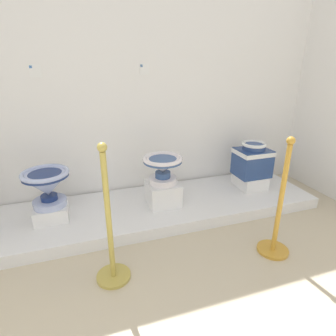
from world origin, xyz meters
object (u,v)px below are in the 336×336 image
(antique_toilet_tall_cobalt, at_px, (252,159))
(stanchion_post_near_right, at_px, (277,221))
(plinth_block_slender_white, at_px, (163,193))
(plinth_block_tall_cobalt, at_px, (250,181))
(info_placard_first, at_px, (35,71))
(stanchion_post_near_left, at_px, (111,242))
(info_placard_second, at_px, (144,69))
(antique_toilet_slender_white, at_px, (163,166))
(plinth_block_leftmost, at_px, (52,212))
(antique_toilet_leftmost, at_px, (47,184))

(antique_toilet_tall_cobalt, relative_size, stanchion_post_near_right, 0.39)
(plinth_block_slender_white, distance_m, plinth_block_tall_cobalt, 1.11)
(info_placard_first, bearing_deg, stanchion_post_near_left, -70.61)
(antique_toilet_tall_cobalt, relative_size, info_placard_first, 3.46)
(antique_toilet_tall_cobalt, height_order, info_placard_first, info_placard_first)
(plinth_block_slender_white, relative_size, info_placard_second, 2.93)
(antique_toilet_slender_white, xyz_separation_m, stanchion_post_near_left, (-0.63, -0.78, -0.22))
(stanchion_post_near_right, bearing_deg, antique_toilet_slender_white, 127.93)
(antique_toilet_slender_white, relative_size, plinth_block_tall_cobalt, 1.20)
(antique_toilet_slender_white, height_order, plinth_block_tall_cobalt, antique_toilet_slender_white)
(info_placard_second, bearing_deg, info_placard_first, 180.00)
(plinth_block_tall_cobalt, bearing_deg, stanchion_post_near_left, -153.75)
(plinth_block_leftmost, distance_m, info_placard_second, 1.70)
(plinth_block_leftmost, xyz_separation_m, stanchion_post_near_right, (1.79, -0.94, 0.11))
(plinth_block_leftmost, height_order, stanchion_post_near_right, stanchion_post_near_right)
(plinth_block_tall_cobalt, height_order, stanchion_post_near_right, stanchion_post_near_right)
(antique_toilet_leftmost, bearing_deg, plinth_block_tall_cobalt, 0.81)
(plinth_block_slender_white, xyz_separation_m, antique_toilet_tall_cobalt, (1.11, 0.07, 0.23))
(plinth_block_leftmost, xyz_separation_m, stanchion_post_near_left, (0.46, -0.83, 0.13))
(antique_toilet_leftmost, relative_size, stanchion_post_near_left, 0.40)
(plinth_block_tall_cobalt, distance_m, info_placard_first, 2.55)
(plinth_block_leftmost, bearing_deg, plinth_block_slender_white, -2.27)
(stanchion_post_near_left, bearing_deg, plinth_block_tall_cobalt, 26.25)
(antique_toilet_tall_cobalt, bearing_deg, antique_toilet_leftmost, -179.19)
(antique_toilet_tall_cobalt, xyz_separation_m, info_placard_first, (-2.19, 0.43, 0.97))
(antique_toilet_slender_white, xyz_separation_m, plinth_block_tall_cobalt, (1.11, 0.07, -0.35))
(plinth_block_tall_cobalt, relative_size, info_placard_first, 2.91)
(plinth_block_leftmost, relative_size, info_placard_second, 2.70)
(antique_toilet_slender_white, distance_m, plinth_block_tall_cobalt, 1.16)
(plinth_block_leftmost, height_order, antique_toilet_slender_white, antique_toilet_slender_white)
(info_placard_first, bearing_deg, antique_toilet_leftmost, -90.83)
(plinth_block_tall_cobalt, xyz_separation_m, info_placard_first, (-2.19, 0.43, 1.24))
(antique_toilet_leftmost, relative_size, stanchion_post_near_right, 0.42)
(plinth_block_leftmost, relative_size, stanchion_post_near_left, 0.29)
(plinth_block_leftmost, bearing_deg, antique_toilet_leftmost, 0.00)
(stanchion_post_near_left, bearing_deg, plinth_block_leftmost, 119.01)
(stanchion_post_near_left, bearing_deg, info_placard_second, 65.27)
(plinth_block_slender_white, xyz_separation_m, stanchion_post_near_right, (0.70, -0.90, 0.06))
(antique_toilet_tall_cobalt, distance_m, info_placard_second, 1.56)
(plinth_block_slender_white, relative_size, stanchion_post_near_left, 0.31)
(antique_toilet_tall_cobalt, bearing_deg, plinth_block_slender_white, -176.17)
(stanchion_post_near_left, height_order, stanchion_post_near_right, stanchion_post_near_left)
(plinth_block_tall_cobalt, height_order, info_placard_first, info_placard_first)
(antique_toilet_leftmost, relative_size, info_placard_second, 3.76)
(antique_toilet_leftmost, relative_size, plinth_block_slender_white, 1.28)
(plinth_block_tall_cobalt, height_order, antique_toilet_tall_cobalt, antique_toilet_tall_cobalt)
(antique_toilet_tall_cobalt, bearing_deg, plinth_block_tall_cobalt, 90.00)
(stanchion_post_near_left, xyz_separation_m, stanchion_post_near_right, (1.33, -0.12, -0.02))
(antique_toilet_slender_white, height_order, antique_toilet_tall_cobalt, antique_toilet_tall_cobalt)
(plinth_block_leftmost, bearing_deg, antique_toilet_slender_white, -2.27)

